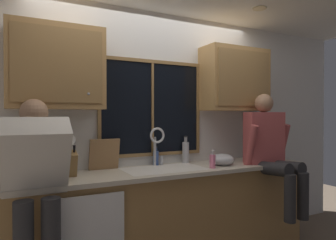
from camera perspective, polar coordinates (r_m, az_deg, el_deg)
back_wall at (r=3.28m, az=-3.60°, el=-2.10°), size 5.57×0.12×2.55m
ceiling_downlight_right at (r=3.43m, az=16.91°, el=19.51°), size 0.14×0.14×0.01m
window_glass at (r=3.22m, az=-3.03°, el=2.29°), size 1.10×0.02×0.95m
window_frame_top at (r=3.26m, az=-2.96°, el=10.98°), size 1.17×0.02×0.04m
window_frame_bottom at (r=3.24m, az=-2.95°, el=-6.46°), size 1.17×0.02×0.04m
window_frame_left at (r=3.03m, az=-12.84°, el=2.37°), size 0.03×0.02×0.95m
window_frame_right at (r=3.48m, az=5.64°, el=2.18°), size 0.03×0.02×0.95m
window_mullion_center at (r=3.21m, az=-2.94°, el=2.30°), size 0.02×0.02×0.95m
lower_cabinet_run at (r=3.13m, az=-0.93°, el=-17.89°), size 3.17×0.58×0.88m
countertop at (r=2.99m, az=-0.76°, el=-9.62°), size 3.23×0.62×0.04m
upper_cabinet_left at (r=2.83m, az=-20.32°, el=9.24°), size 0.80×0.36×0.72m
upper_cabinet_right at (r=3.62m, az=12.50°, el=7.43°), size 0.80×0.36×0.72m
sink at (r=3.02m, az=-0.74°, el=-11.04°), size 0.80×0.46×0.21m
faucet at (r=3.13m, az=-2.07°, el=-4.11°), size 0.18×0.09×0.40m
person_standing at (r=2.39m, az=-23.65°, el=-10.79°), size 0.53×0.68×1.57m
person_sitting_on_counter at (r=3.42m, az=18.80°, el=-4.90°), size 0.54×0.63×1.26m
knife_block at (r=2.74m, az=-18.18°, el=-7.91°), size 0.12×0.18×0.32m
cutting_board at (r=3.00m, az=-11.92°, el=-6.37°), size 0.29×0.08×0.30m
mixing_bowl at (r=3.27m, az=10.18°, el=-7.37°), size 0.25×0.25×0.13m
soap_dispenser at (r=3.07m, az=8.40°, el=-7.65°), size 0.06×0.07×0.19m
bottle_green_glass at (r=3.36m, az=3.35°, el=-6.00°), size 0.07×0.07×0.30m
bottle_tall_clear at (r=3.21m, az=-2.30°, el=-7.10°), size 0.06×0.06×0.20m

